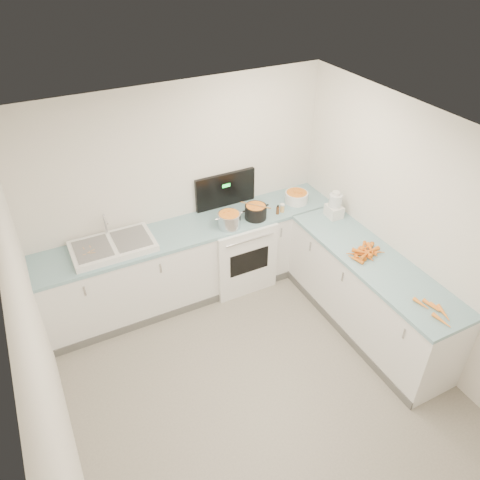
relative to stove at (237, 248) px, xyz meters
name	(u,v)px	position (x,y,z in m)	size (l,w,h in m)	color
floor	(264,393)	(-0.55, -1.69, -0.47)	(3.50, 4.00, 0.00)	gray
ceiling	(274,160)	(-0.55, -1.69, 2.03)	(3.50, 4.00, 0.00)	white
wall_back	(181,192)	(-0.55, 0.31, 0.78)	(3.50, 2.50, 0.00)	white
wall_left	(47,377)	(-2.30, -1.69, 0.78)	(4.00, 2.50, 0.00)	white
wall_right	(425,242)	(1.20, -1.69, 0.78)	(4.00, 2.50, 0.00)	white
counter_back	(195,260)	(-0.55, 0.01, 0.00)	(3.50, 0.62, 0.94)	white
counter_right	(368,294)	(0.90, -1.39, 0.00)	(0.62, 2.20, 0.94)	white
stove	(237,248)	(0.00, 0.00, 0.00)	(0.76, 0.65, 1.36)	white
sink	(113,246)	(-1.45, 0.02, 0.50)	(0.86, 0.52, 0.31)	white
steel_pot	(229,221)	(-0.17, -0.16, 0.54)	(0.26, 0.26, 0.19)	silver
black_pot	(256,213)	(0.19, -0.13, 0.54)	(0.25, 0.25, 0.18)	black
wooden_spoon	(256,205)	(0.19, -0.13, 0.64)	(0.02, 0.02, 0.37)	#AD7A47
mixing_bowl	(296,197)	(0.81, -0.03, 0.53)	(0.28, 0.28, 0.13)	white
extract_bottle	(278,210)	(0.46, -0.17, 0.51)	(0.04, 0.04, 0.10)	#593319
spice_jar	(282,209)	(0.53, -0.15, 0.51)	(0.05, 0.05, 0.09)	#E5B266
food_processor	(335,206)	(1.01, -0.52, 0.61)	(0.17, 0.20, 0.33)	white
carrot_pile	(365,252)	(0.86, -1.27, 0.50)	(0.40, 0.29, 0.08)	orange
peeled_carrots	(436,311)	(0.87, -2.23, 0.49)	(0.17, 0.42, 0.04)	orange
peelings	(89,251)	(-1.70, -0.02, 0.54)	(0.13, 0.15, 0.01)	tan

